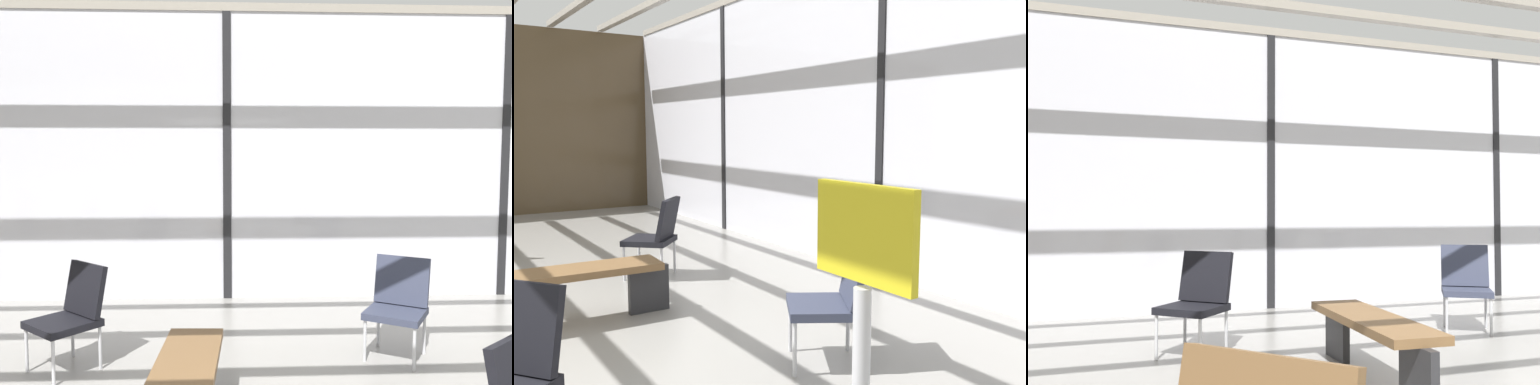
# 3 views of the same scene
# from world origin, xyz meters

# --- Properties ---
(glass_curtain_wall) EXTENTS (14.00, 0.08, 3.51)m
(glass_curtain_wall) POSITION_xyz_m (0.00, 5.20, 1.76)
(glass_curtain_wall) COLOR silver
(glass_curtain_wall) RESTS_ON ground
(window_mullion_0) EXTENTS (0.10, 0.12, 3.51)m
(window_mullion_0) POSITION_xyz_m (-3.50, 5.20, 1.76)
(window_mullion_0) COLOR black
(window_mullion_0) RESTS_ON ground
(window_mullion_1) EXTENTS (0.10, 0.12, 3.51)m
(window_mullion_1) POSITION_xyz_m (0.00, 5.20, 1.76)
(window_mullion_1) COLOR black
(window_mullion_1) RESTS_ON ground
(lounge_chair_3) EXTENTS (0.71, 0.71, 0.87)m
(lounge_chair_3) POSITION_xyz_m (-1.29, 3.11, 0.49)
(lounge_chair_3) COLOR black
(lounge_chair_3) RESTS_ON ground
(lounge_chair_5) EXTENTS (0.68, 0.70, 0.87)m
(lounge_chair_5) POSITION_xyz_m (1.54, 3.26, 0.49)
(lounge_chair_5) COLOR #33384C
(lounge_chair_5) RESTS_ON ground
(waiting_bench) EXTENTS (0.47, 1.70, 0.47)m
(waiting_bench) POSITION_xyz_m (-0.25, 1.92, 0.36)
(waiting_bench) COLOR brown
(waiting_bench) RESTS_ON ground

